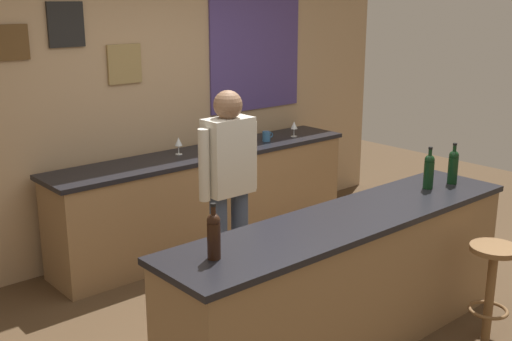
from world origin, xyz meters
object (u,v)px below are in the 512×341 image
at_px(wine_bottle_a, 214,234).
at_px(wine_glass_b, 223,135).
at_px(wine_bottle_c, 453,166).
at_px(wine_glass_c, 294,126).
at_px(bartender, 229,183).
at_px(wine_bottle_b, 429,170).
at_px(coffee_mug, 267,136).
at_px(bar_stool, 492,277).
at_px(wine_glass_a, 179,142).

distance_m(wine_bottle_a, wine_glass_b, 2.66).
height_order(wine_bottle_c, wine_glass_c, wine_bottle_c).
bearing_deg(bartender, wine_bottle_b, -43.91).
bearing_deg(wine_glass_c, coffee_mug, 175.51).
distance_m(bar_stool, wine_glass_a, 2.82).
xyz_separation_m(wine_bottle_b, wine_glass_a, (-0.74, 2.09, -0.05)).
bearing_deg(bar_stool, wine_bottle_c, 59.10).
bearing_deg(wine_glass_b, wine_bottle_a, -129.06).
bearing_deg(bartender, bar_stool, -59.38).
xyz_separation_m(wine_bottle_b, wine_bottle_c, (0.24, -0.04, 0.00)).
xyz_separation_m(bar_stool, wine_bottle_c, (0.33, 0.56, 0.60)).
relative_size(bartender, wine_glass_c, 10.45).
relative_size(bartender, wine_bottle_b, 5.29).
bearing_deg(wine_glass_b, coffee_mug, -8.96).
height_order(wine_glass_c, coffee_mug, wine_glass_c).
bearing_deg(wine_bottle_a, wine_bottle_b, 0.12).
height_order(bartender, bar_stool, bartender).
relative_size(bartender, wine_glass_a, 10.45).
relative_size(wine_bottle_b, coffee_mug, 2.45).
xyz_separation_m(bar_stool, wine_glass_a, (-0.65, 2.69, 0.55)).
distance_m(wine_bottle_a, wine_glass_a, 2.41).
height_order(bar_stool, wine_bottle_b, wine_bottle_b).
height_order(wine_bottle_a, coffee_mug, wine_bottle_a).
bearing_deg(wine_glass_c, wine_glass_a, 174.08).
bearing_deg(wine_glass_c, bartender, -149.05).
distance_m(wine_glass_a, coffee_mug, 0.96).
distance_m(wine_bottle_a, coffee_mug, 2.93).
relative_size(wine_bottle_a, wine_bottle_b, 1.00).
height_order(wine_bottle_a, wine_bottle_b, same).
height_order(wine_bottle_c, wine_glass_a, wine_bottle_c).
distance_m(wine_bottle_b, wine_bottle_c, 0.25).
xyz_separation_m(wine_bottle_a, coffee_mug, (2.15, 1.99, -0.11)).
distance_m(wine_bottle_c, wine_glass_c, 2.03).
distance_m(wine_bottle_a, wine_bottle_c, 2.18).
xyz_separation_m(wine_bottle_c, wine_glass_a, (-0.98, 2.13, -0.05)).
bearing_deg(wine_bottle_b, wine_bottle_c, -10.28).
xyz_separation_m(wine_glass_c, coffee_mug, (-0.34, 0.03, -0.06)).
bearing_deg(wine_glass_b, wine_glass_a, 176.12).
bearing_deg(wine_bottle_c, wine_bottle_a, 178.95).
bearing_deg(wine_bottle_b, bar_stool, -98.64).
relative_size(bartender, wine_bottle_a, 5.29).
height_order(bartender, wine_bottle_a, bartender).
distance_m(wine_bottle_b, wine_glass_a, 2.22).
bearing_deg(wine_glass_c, bar_stool, -104.28).
relative_size(wine_glass_a, wine_glass_b, 1.00).
height_order(bartender, wine_bottle_c, bartender).
xyz_separation_m(bar_stool, coffee_mug, (0.31, 2.58, 0.49)).
bearing_deg(bar_stool, wine_glass_c, 75.72).
distance_m(bar_stool, wine_bottle_a, 2.03).
bearing_deg(bar_stool, bartender, 120.62).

